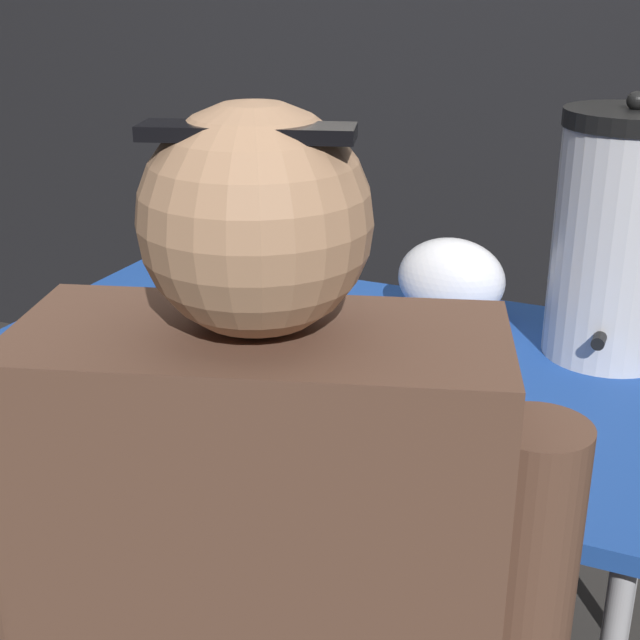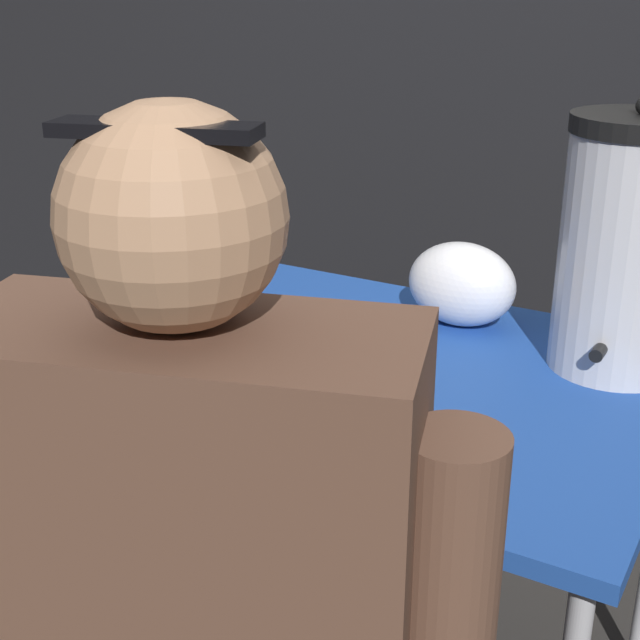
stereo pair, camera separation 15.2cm
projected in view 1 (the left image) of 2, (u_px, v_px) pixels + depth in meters
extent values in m
cube|color=black|center=(510.00, 14.00, 2.47)|extent=(6.00, 0.10, 2.44)
cube|color=#1E479E|center=(323.00, 360.00, 1.55)|extent=(1.18, 0.77, 0.03)
cylinder|color=#ADADB2|center=(174.00, 406.00, 2.17)|extent=(0.03, 0.03, 0.69)
cube|color=tan|center=(301.00, 358.00, 1.50)|extent=(0.37, 0.29, 0.02)
cube|color=tan|center=(285.00, 371.00, 1.39)|extent=(0.33, 0.08, 0.04)
torus|color=#E5AD60|center=(234.00, 354.00, 1.47)|extent=(0.11, 0.11, 0.03)
torus|color=tan|center=(296.00, 359.00, 1.45)|extent=(0.13, 0.13, 0.03)
torus|color=tan|center=(357.00, 365.00, 1.42)|extent=(0.11, 0.11, 0.03)
torus|color=#E6AE61|center=(251.00, 331.00, 1.56)|extent=(0.10, 0.10, 0.03)
torus|color=tan|center=(305.00, 335.00, 1.54)|extent=(0.11, 0.11, 0.03)
torus|color=#CD9548|center=(367.00, 340.00, 1.52)|extent=(0.13, 0.13, 0.03)
cylinder|color=silver|center=(617.00, 245.00, 1.47)|extent=(0.21, 0.21, 0.39)
cylinder|color=black|center=(634.00, 118.00, 1.39)|extent=(0.22, 0.22, 0.03)
sphere|color=black|center=(636.00, 101.00, 1.38)|extent=(0.03, 0.03, 0.03)
cylinder|color=black|center=(600.00, 339.00, 1.42)|extent=(0.02, 0.05, 0.02)
cube|color=black|center=(88.00, 321.00, 1.67)|extent=(0.09, 0.15, 0.01)
cube|color=#2D333D|center=(88.00, 318.00, 1.66)|extent=(0.07, 0.13, 0.00)
ellipsoid|color=white|center=(451.00, 279.00, 1.66)|extent=(0.20, 0.14, 0.16)
cube|color=brown|center=(265.00, 579.00, 0.90)|extent=(0.49, 0.33, 0.54)
sphere|color=tan|center=(255.00, 220.00, 0.76)|extent=(0.20, 0.20, 0.20)
cube|color=black|center=(247.00, 132.00, 0.71)|extent=(0.18, 0.09, 0.01)
cylinder|color=brown|center=(520.00, 620.00, 0.88)|extent=(0.10, 0.10, 0.43)
cylinder|color=brown|center=(26.00, 582.00, 0.93)|extent=(0.10, 0.10, 0.43)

